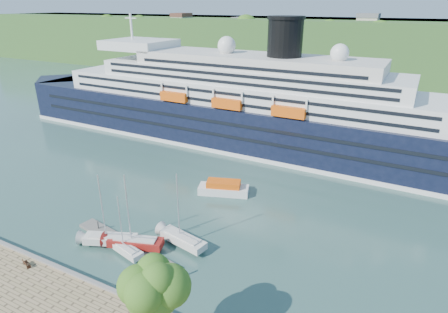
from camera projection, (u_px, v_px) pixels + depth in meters
ground at (79, 282)px, 43.94m from camera, size 400.00×400.00×0.00m
far_hillside at (341, 49)px, 158.44m from camera, size 400.00×50.00×24.00m
quay_coping at (76, 275)px, 43.33m from camera, size 220.00×0.50×0.30m
cruise_ship at (227, 81)px, 84.05m from camera, size 125.36×19.76×28.10m
park_bench at (27, 263)px, 44.87m from camera, size 1.50×0.97×0.89m
promenade_tree at (153, 303)px, 32.42m from camera, size 6.34×6.34×10.49m
floating_pontoon at (126, 245)px, 50.26m from camera, size 18.42×5.40×0.41m
sailboat_white_near at (107, 213)px, 48.59m from camera, size 8.01×5.00×10.05m
sailboat_red at (133, 215)px, 47.80m from camera, size 8.32×4.67×10.37m
sailboat_white_far at (182, 214)px, 48.50m from camera, size 8.06×3.62×10.06m
tender_launch at (224, 187)px, 63.80m from camera, size 9.09×5.52×2.38m
sailboat_extra at (123, 228)px, 47.21m from camera, size 6.43×3.14×8.01m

